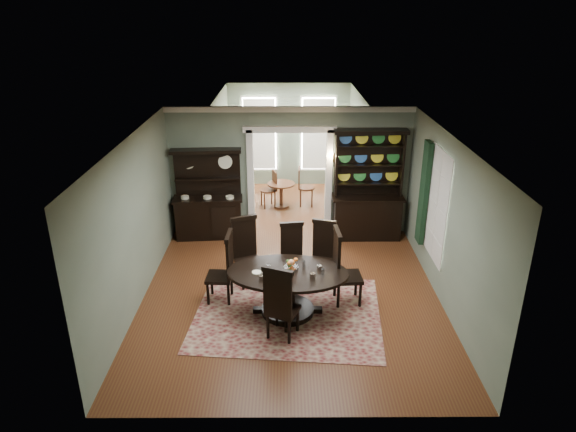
# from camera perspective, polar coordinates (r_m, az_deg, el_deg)

# --- Properties ---
(room) EXTENTS (5.51, 6.01, 3.01)m
(room) POSITION_cam_1_polar(r_m,az_deg,el_deg) (9.01, 0.33, -0.32)
(room) COLOR brown
(room) RESTS_ON ground
(parlor) EXTENTS (3.51, 3.50, 3.01)m
(parlor) POSITION_cam_1_polar(r_m,az_deg,el_deg) (14.24, 0.11, 8.10)
(parlor) COLOR brown
(parlor) RESTS_ON ground
(doorway_trim) EXTENTS (2.08, 0.25, 2.57)m
(doorway_trim) POSITION_cam_1_polar(r_m,az_deg,el_deg) (11.77, 0.19, 5.49)
(doorway_trim) COLOR silver
(doorway_trim) RESTS_ON floor
(right_window) EXTENTS (0.15, 1.47, 2.12)m
(right_window) POSITION_cam_1_polar(r_m,az_deg,el_deg) (10.21, 15.58, 1.78)
(right_window) COLOR white
(right_window) RESTS_ON wall_right
(wall_sconce) EXTENTS (0.27, 0.21, 0.21)m
(wall_sconce) POSITION_cam_1_polar(r_m,az_deg,el_deg) (11.60, 4.92, 6.53)
(wall_sconce) COLOR gold
(wall_sconce) RESTS_ON back_wall_right
(rug) EXTENTS (3.45, 2.89, 0.01)m
(rug) POSITION_cam_1_polar(r_m,az_deg,el_deg) (9.23, -0.04, -10.76)
(rug) COLOR maroon
(rug) RESTS_ON floor
(dining_table) EXTENTS (2.19, 2.08, 0.83)m
(dining_table) POSITION_cam_1_polar(r_m,az_deg,el_deg) (8.96, -0.04, -7.61)
(dining_table) COLOR black
(dining_table) RESTS_ON rug
(centerpiece) EXTENTS (1.26, 0.81, 0.21)m
(centerpiece) POSITION_cam_1_polar(r_m,az_deg,el_deg) (8.89, 0.33, -5.57)
(centerpiece) COLOR white
(centerpiece) RESTS_ON dining_table
(chair_far_left) EXTENTS (0.64, 0.63, 1.35)m
(chair_far_left) POSITION_cam_1_polar(r_m,az_deg,el_deg) (9.93, -4.67, -3.62)
(chair_far_left) COLOR black
(chair_far_left) RESTS_ON rug
(chair_far_mid) EXTENTS (0.50, 0.48, 1.22)m
(chair_far_mid) POSITION_cam_1_polar(r_m,az_deg,el_deg) (9.95, 0.47, -3.94)
(chair_far_mid) COLOR black
(chair_far_mid) RESTS_ON rug
(chair_far_right) EXTENTS (0.57, 0.55, 1.24)m
(chair_far_right) POSITION_cam_1_polar(r_m,az_deg,el_deg) (10.01, 3.88, -3.73)
(chair_far_right) COLOR black
(chair_far_right) RESTS_ON rug
(chair_end_left) EXTENTS (0.50, 0.52, 1.35)m
(chair_end_left) POSITION_cam_1_polar(r_m,az_deg,el_deg) (9.34, -7.02, -5.52)
(chair_end_left) COLOR black
(chair_end_left) RESTS_ON rug
(chair_end_right) EXTENTS (0.54, 0.56, 1.43)m
(chair_end_right) POSITION_cam_1_polar(r_m,az_deg,el_deg) (9.25, 6.00, -5.47)
(chair_end_right) COLOR black
(chair_end_right) RESTS_ON rug
(chair_near) EXTENTS (0.64, 0.62, 1.34)m
(chair_near) POSITION_cam_1_polar(r_m,az_deg,el_deg) (8.24, -0.89, -9.49)
(chair_near) COLOR black
(chair_near) RESTS_ON rug
(sideboard) EXTENTS (1.62, 0.68, 2.08)m
(sideboard) POSITION_cam_1_polar(r_m,az_deg,el_deg) (11.97, -8.82, 0.99)
(sideboard) COLOR black
(sideboard) RESTS_ON floor
(welsh_dresser) EXTENTS (1.63, 0.61, 2.54)m
(welsh_dresser) POSITION_cam_1_polar(r_m,az_deg,el_deg) (11.89, 8.81, 1.82)
(welsh_dresser) COLOR black
(welsh_dresser) RESTS_ON floor
(parlor_table) EXTENTS (0.73, 0.73, 0.67)m
(parlor_table) POSITION_cam_1_polar(r_m,az_deg,el_deg) (13.66, -0.77, 2.74)
(parlor_table) COLOR #522B17
(parlor_table) RESTS_ON parlor_floor
(parlor_chair_left) EXTENTS (0.46, 0.45, 0.98)m
(parlor_chair_left) POSITION_cam_1_polar(r_m,az_deg,el_deg) (13.68, -1.95, 3.14)
(parlor_chair_left) COLOR #522B17
(parlor_chair_left) RESTS_ON parlor_floor
(parlor_chair_right) EXTENTS (0.44, 0.44, 1.05)m
(parlor_chair_right) POSITION_cam_1_polar(r_m,az_deg,el_deg) (13.76, 1.75, 3.40)
(parlor_chair_right) COLOR #522B17
(parlor_chair_right) RESTS_ON parlor_floor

